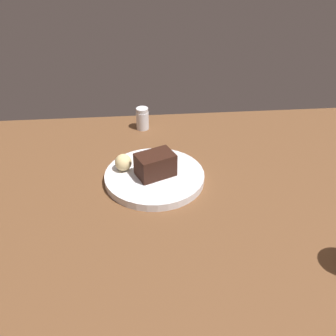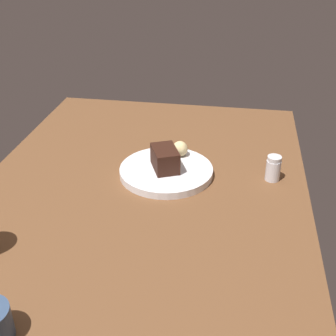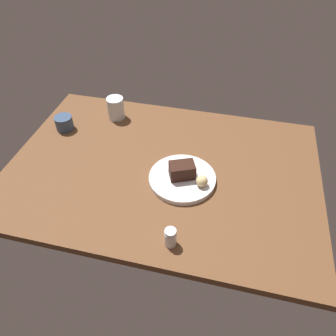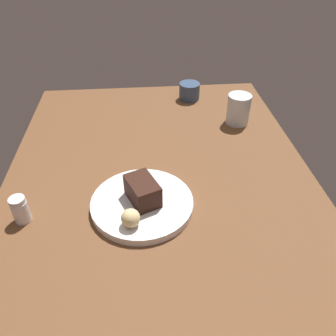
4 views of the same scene
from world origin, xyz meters
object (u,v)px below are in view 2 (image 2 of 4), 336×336
chocolate_cake_slice (165,159)px  bread_roll (180,149)px  salt_shaker (273,168)px  dessert_plate (166,171)px

chocolate_cake_slice → bread_roll: 8.42cm
chocolate_cake_slice → salt_shaker: size_ratio=1.34×
dessert_plate → bread_roll: bread_roll is taller
dessert_plate → salt_shaker: size_ratio=3.67×
dessert_plate → chocolate_cake_slice: 3.91cm
chocolate_cake_slice → dessert_plate: bearing=-48.6°
chocolate_cake_slice → salt_shaker: (2.23, -28.19, -1.53)cm
dessert_plate → bread_roll: (7.61, -2.60, 3.12)cm
bread_roll → salt_shaker: salt_shaker is taller
chocolate_cake_slice → salt_shaker: chocolate_cake_slice is taller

